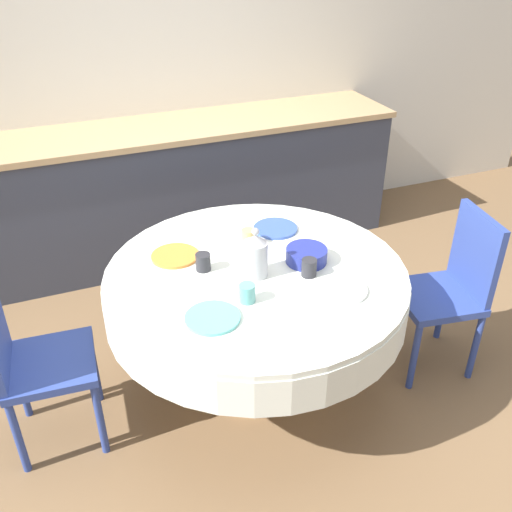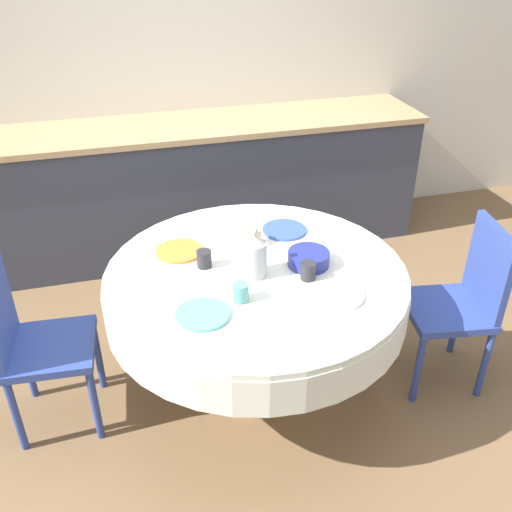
{
  "view_description": "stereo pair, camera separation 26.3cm",
  "coord_description": "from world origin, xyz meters",
  "views": [
    {
      "loc": [
        -0.84,
        -2.09,
        2.2
      ],
      "look_at": [
        0.0,
        0.0,
        0.83
      ],
      "focal_mm": 40.0,
      "sensor_mm": 36.0,
      "label": 1
    },
    {
      "loc": [
        -0.59,
        -2.17,
        2.2
      ],
      "look_at": [
        0.0,
        0.0,
        0.83
      ],
      "focal_mm": 40.0,
      "sensor_mm": 36.0,
      "label": 2
    }
  ],
  "objects": [
    {
      "name": "cup_near_right",
      "position": [
        0.21,
        -0.13,
        0.79
      ],
      "size": [
        0.07,
        0.07,
        0.08
      ],
      "primitive_type": "cylinder",
      "color": "#28282D",
      "rests_on": "dining_table"
    },
    {
      "name": "wall_back",
      "position": [
        0.0,
        1.94,
        1.3
      ],
      "size": [
        7.0,
        0.05,
        2.6
      ],
      "color": "silver",
      "rests_on": "ground_plane"
    },
    {
      "name": "ground_plane",
      "position": [
        0.0,
        0.0,
        0.0
      ],
      "size": [
        12.0,
        12.0,
        0.0
      ],
      "primitive_type": "plane",
      "color": "brown"
    },
    {
      "name": "cup_far_right",
      "position": [
        0.06,
        0.24,
        0.79
      ],
      "size": [
        0.07,
        0.07,
        0.08
      ],
      "primitive_type": "cylinder",
      "color": "#DBB766",
      "rests_on": "dining_table"
    },
    {
      "name": "plate_near_right",
      "position": [
        0.29,
        -0.3,
        0.76
      ],
      "size": [
        0.23,
        0.23,
        0.01
      ],
      "primitive_type": "cylinder",
      "color": "white",
      "rests_on": "dining_table"
    },
    {
      "name": "cup_far_left",
      "position": [
        -0.23,
        0.1,
        0.79
      ],
      "size": [
        0.07,
        0.07,
        0.08
      ],
      "primitive_type": "cylinder",
      "color": "#28282D",
      "rests_on": "dining_table"
    },
    {
      "name": "plate_far_left",
      "position": [
        -0.32,
        0.26,
        0.76
      ],
      "size": [
        0.23,
        0.23,
        0.01
      ],
      "primitive_type": "cylinder",
      "color": "orange",
      "rests_on": "dining_table"
    },
    {
      "name": "fruit_bowl",
      "position": [
        0.25,
        -0.02,
        0.79
      ],
      "size": [
        0.2,
        0.2,
        0.07
      ],
      "primitive_type": "cylinder",
      "color": "navy",
      "rests_on": "dining_table"
    },
    {
      "name": "dining_table",
      "position": [
        0.0,
        0.0,
        0.63
      ],
      "size": [
        1.43,
        1.43,
        0.75
      ],
      "color": "tan",
      "rests_on": "ground_plane"
    },
    {
      "name": "coffee_carafe",
      "position": [
        -0.02,
        -0.03,
        0.86
      ],
      "size": [
        0.11,
        0.11,
        0.25
      ],
      "color": "#B2B2B7",
      "rests_on": "dining_table"
    },
    {
      "name": "plate_far_right",
      "position": [
        0.25,
        0.33,
        0.76
      ],
      "size": [
        0.23,
        0.23,
        0.01
      ],
      "primitive_type": "cylinder",
      "color": "#3856AD",
      "rests_on": "dining_table"
    },
    {
      "name": "cup_near_left",
      "position": [
        -0.13,
        -0.21,
        0.79
      ],
      "size": [
        0.07,
        0.07,
        0.08
      ],
      "primitive_type": "cylinder",
      "color": "#5BA39E",
      "rests_on": "dining_table"
    },
    {
      "name": "chair_right",
      "position": [
        -1.06,
        0.08,
        0.51
      ],
      "size": [
        0.43,
        0.43,
        0.91
      ],
      "rotation": [
        0.0,
        0.0,
        -1.64
      ],
      "color": "#2D428E",
      "rests_on": "ground_plane"
    },
    {
      "name": "kitchen_counter",
      "position": [
        0.0,
        1.61,
        0.48
      ],
      "size": [
        3.24,
        0.64,
        0.96
      ],
      "color": "#383D4C",
      "rests_on": "ground_plane"
    },
    {
      "name": "plate_near_left",
      "position": [
        -0.31,
        -0.28,
        0.76
      ],
      "size": [
        0.23,
        0.23,
        0.01
      ],
      "primitive_type": "cylinder",
      "color": "#60BCB7",
      "rests_on": "dining_table"
    },
    {
      "name": "chair_left",
      "position": [
        1.05,
        -0.16,
        0.51
      ],
      "size": [
        0.46,
        0.46,
        0.91
      ],
      "rotation": [
        0.0,
        0.0,
        1.42
      ],
      "color": "#2D428E",
      "rests_on": "ground_plane"
    }
  ]
}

